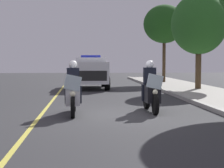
# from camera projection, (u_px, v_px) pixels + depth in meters

# --- Properties ---
(ground_plane) EXTENTS (80.00, 80.00, 0.00)m
(ground_plane) POSITION_uv_depth(u_px,v_px,m) (115.00, 114.00, 11.58)
(ground_plane) COLOR #333335
(curb_strip) EXTENTS (48.00, 0.24, 0.15)m
(curb_strip) POSITION_uv_depth(u_px,v_px,m) (219.00, 111.00, 11.83)
(curb_strip) COLOR #9E9B93
(curb_strip) RESTS_ON ground
(lane_stripe_center) EXTENTS (48.00, 0.12, 0.01)m
(lane_stripe_center) POSITION_uv_depth(u_px,v_px,m) (41.00, 115.00, 11.40)
(lane_stripe_center) COLOR #E0D14C
(lane_stripe_center) RESTS_ON ground
(police_motorcycle_lead_left) EXTENTS (2.14, 0.56, 1.72)m
(police_motorcycle_lead_left) POSITION_uv_depth(u_px,v_px,m) (73.00, 93.00, 11.53)
(police_motorcycle_lead_left) COLOR black
(police_motorcycle_lead_left) RESTS_ON ground
(police_motorcycle_lead_right) EXTENTS (2.14, 0.56, 1.72)m
(police_motorcycle_lead_right) POSITION_uv_depth(u_px,v_px,m) (151.00, 91.00, 12.19)
(police_motorcycle_lead_right) COLOR black
(police_motorcycle_lead_right) RESTS_ON ground
(police_suv) EXTENTS (4.93, 2.13, 2.05)m
(police_suv) POSITION_uv_depth(u_px,v_px,m) (91.00, 71.00, 22.38)
(police_suv) COLOR silver
(police_suv) RESTS_ON ground
(tree_far_back) EXTENTS (3.18, 3.18, 5.45)m
(tree_far_back) POSITION_uv_depth(u_px,v_px,m) (199.00, 24.00, 20.77)
(tree_far_back) COLOR #4C3823
(tree_far_back) RESTS_ON sidewalk_strip
(tree_behind_suv) EXTENTS (3.14, 3.14, 5.83)m
(tree_behind_suv) POSITION_uv_depth(u_px,v_px,m) (164.00, 24.00, 27.37)
(tree_behind_suv) COLOR #42301E
(tree_behind_suv) RESTS_ON sidewalk_strip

